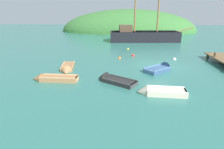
# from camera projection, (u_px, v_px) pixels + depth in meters

# --- Properties ---
(ground_plane) EXTENTS (120.00, 120.00, 0.00)m
(ground_plane) POSITION_uv_depth(u_px,v_px,m) (159.00, 67.00, 18.55)
(ground_plane) COLOR #2D6B60
(shore_hill) EXTENTS (36.20, 19.04, 11.58)m
(shore_hill) POSITION_uv_depth(u_px,v_px,m) (128.00, 31.00, 51.17)
(shore_hill) COLOR #387033
(shore_hill) RESTS_ON ground
(sailing_ship) EXTENTS (15.05, 4.72, 11.21)m
(sailing_ship) POSITION_uv_depth(u_px,v_px,m) (143.00, 38.00, 33.77)
(sailing_ship) COLOR black
(sailing_ship) RESTS_ON ground
(rowboat_portside) EXTENTS (3.23, 1.14, 0.96)m
(rowboat_portside) POSITION_uv_depth(u_px,v_px,m) (159.00, 93.00, 12.34)
(rowboat_portside) COLOR beige
(rowboat_portside) RESTS_ON ground
(rowboat_center) EXTENTS (3.04, 2.90, 1.21)m
(rowboat_center) POSITION_uv_depth(u_px,v_px,m) (161.00, 69.00, 17.25)
(rowboat_center) COLOR #335175
(rowboat_center) RESTS_ON ground
(rowboat_outer_left) EXTENTS (1.64, 3.51, 1.03)m
(rowboat_outer_left) POSITION_uv_depth(u_px,v_px,m) (67.00, 69.00, 17.61)
(rowboat_outer_left) COLOR #9E7047
(rowboat_outer_left) RESTS_ON ground
(rowboat_far) EXTENTS (3.41, 2.70, 1.11)m
(rowboat_far) POSITION_uv_depth(u_px,v_px,m) (113.00, 81.00, 14.57)
(rowboat_far) COLOR black
(rowboat_far) RESTS_ON ground
(rowboat_near_dock) EXTENTS (3.66, 0.95, 0.86)m
(rowboat_near_dock) POSITION_uv_depth(u_px,v_px,m) (53.00, 79.00, 14.73)
(rowboat_near_dock) COLOR #9E7047
(rowboat_near_dock) RESTS_ON ground
(buoy_white) EXTENTS (0.42, 0.42, 0.42)m
(buoy_white) POSITION_uv_depth(u_px,v_px,m) (174.00, 59.00, 21.33)
(buoy_white) COLOR white
(buoy_white) RESTS_ON ground
(buoy_red) EXTENTS (0.41, 0.41, 0.41)m
(buoy_red) POSITION_uv_depth(u_px,v_px,m) (133.00, 56.00, 22.96)
(buoy_red) COLOR red
(buoy_red) RESTS_ON ground
(buoy_orange) EXTENTS (0.37, 0.37, 0.37)m
(buoy_orange) POSITION_uv_depth(u_px,v_px,m) (120.00, 58.00, 21.81)
(buoy_orange) COLOR orange
(buoy_orange) RESTS_ON ground
(buoy_yellow) EXTENTS (0.33, 0.33, 0.33)m
(buoy_yellow) POSITION_uv_depth(u_px,v_px,m) (128.00, 49.00, 27.19)
(buoy_yellow) COLOR yellow
(buoy_yellow) RESTS_ON ground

